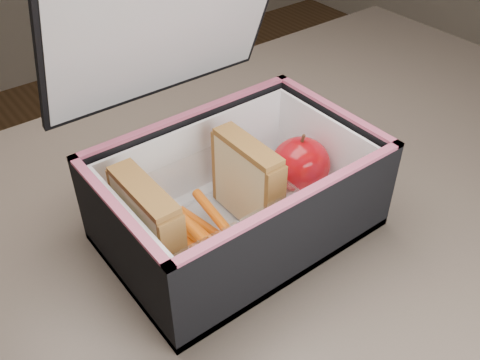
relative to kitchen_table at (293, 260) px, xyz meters
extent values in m
cube|color=brown|center=(0.00, 0.00, 0.08)|extent=(1.20, 0.80, 0.03)
cube|color=#382D26|center=(0.55, 0.35, -0.30)|extent=(0.05, 0.05, 0.72)
cube|color=black|center=(-0.08, 0.15, 0.29)|extent=(0.29, 0.08, 0.18)
cube|color=#D8C489|center=(-0.20, 0.02, 0.16)|extent=(0.01, 0.09, 0.10)
cube|color=#B75C5D|center=(-0.19, 0.02, 0.15)|extent=(0.01, 0.09, 0.09)
cube|color=#D8C489|center=(-0.18, 0.02, 0.16)|extent=(0.01, 0.09, 0.10)
cube|color=olive|center=(-0.19, 0.02, 0.21)|extent=(0.03, 0.10, 0.01)
cube|color=#D8C489|center=(-0.07, 0.02, 0.15)|extent=(0.01, 0.09, 0.09)
cube|color=#B75C5D|center=(-0.07, 0.02, 0.15)|extent=(0.01, 0.09, 0.09)
cube|color=#D8C489|center=(-0.06, 0.02, 0.15)|extent=(0.01, 0.09, 0.09)
cube|color=olive|center=(-0.07, 0.02, 0.21)|extent=(0.03, 0.09, 0.01)
cylinder|color=#CF570F|center=(-0.12, 0.02, 0.11)|extent=(0.03, 0.09, 0.01)
cylinder|color=#CF570F|center=(-0.13, -0.02, 0.12)|extent=(0.02, 0.09, 0.01)
cylinder|color=#CF570F|center=(-0.14, 0.03, 0.14)|extent=(0.01, 0.09, 0.01)
cylinder|color=#CF570F|center=(-0.15, -0.02, 0.11)|extent=(0.01, 0.09, 0.01)
cylinder|color=#CF570F|center=(-0.15, 0.03, 0.12)|extent=(0.03, 0.09, 0.01)
cylinder|color=#CF570F|center=(-0.11, 0.01, 0.14)|extent=(0.02, 0.09, 0.01)
cylinder|color=#CF570F|center=(-0.14, -0.01, 0.11)|extent=(0.02, 0.09, 0.01)
cube|color=white|center=(0.01, 0.02, 0.11)|extent=(0.11, 0.11, 0.01)
ellipsoid|color=maroon|center=(0.01, 0.01, 0.14)|extent=(0.08, 0.08, 0.07)
cylinder|color=#442718|center=(0.01, 0.01, 0.18)|extent=(0.01, 0.01, 0.01)
camera|label=1|loc=(-0.36, -0.35, 0.53)|focal=40.00mm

